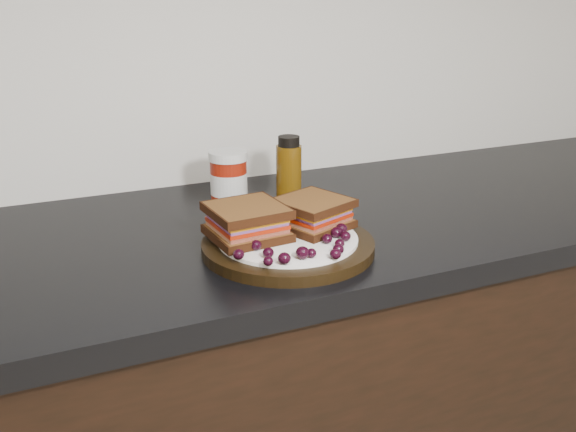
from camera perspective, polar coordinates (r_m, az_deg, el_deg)
name	(u,v)px	position (r m, az deg, el deg)	size (l,w,h in m)	color
countertop	(166,251)	(1.12, -10.79, -3.04)	(3.98, 0.60, 0.04)	black
plate	(288,246)	(1.04, 0.00, -2.64)	(0.28, 0.28, 0.02)	black
sandwich_left	(247,222)	(1.03, -3.66, -0.50)	(0.12, 0.12, 0.05)	brown
sandwich_right	(313,213)	(1.07, 2.19, 0.25)	(0.11, 0.11, 0.05)	brown
grape_0	(239,254)	(0.95, -4.41, -3.42)	(0.02, 0.02, 0.02)	black
grape_1	(268,253)	(0.95, -1.76, -3.28)	(0.02, 0.02, 0.02)	black
grape_2	(268,261)	(0.93, -1.78, -4.04)	(0.02, 0.02, 0.01)	black
grape_3	(284,258)	(0.93, -0.33, -3.79)	(0.02, 0.02, 0.02)	black
grape_4	(303,253)	(0.95, 1.30, -3.28)	(0.02, 0.02, 0.02)	black
grape_5	(311,253)	(0.96, 2.10, -3.31)	(0.02, 0.02, 0.01)	black
grape_6	(335,254)	(0.95, 4.24, -3.39)	(0.02, 0.02, 0.02)	black
grape_7	(338,249)	(0.97, 4.49, -2.97)	(0.02, 0.02, 0.02)	black
grape_8	(340,244)	(0.99, 4.61, -2.46)	(0.02, 0.02, 0.01)	black
grape_9	(327,239)	(1.01, 3.50, -2.03)	(0.02, 0.02, 0.02)	black
grape_10	(345,236)	(1.02, 5.13, -1.80)	(0.02, 0.02, 0.02)	black
grape_11	(336,232)	(1.03, 4.31, -1.46)	(0.02, 0.02, 0.02)	black
grape_12	(341,229)	(1.05, 4.76, -1.15)	(0.02, 0.02, 0.02)	black
grape_13	(335,219)	(1.09, 4.19, -0.23)	(0.02, 0.02, 0.02)	black
grape_14	(311,220)	(1.09, 2.04, -0.35)	(0.01, 0.01, 0.01)	black
grape_15	(299,224)	(1.07, 1.00, -0.69)	(0.02, 0.02, 0.02)	black
grape_16	(250,227)	(1.05, -3.39, -1.02)	(0.02, 0.02, 0.02)	black
grape_17	(241,229)	(1.05, -4.21, -1.16)	(0.02, 0.02, 0.02)	black
grape_18	(237,233)	(1.03, -4.53, -1.49)	(0.02, 0.02, 0.02)	black
grape_19	(236,237)	(1.02, -4.64, -1.86)	(0.02, 0.02, 0.02)	black
grape_20	(256,245)	(0.98, -2.86, -2.60)	(0.02, 0.02, 0.02)	black
grape_21	(256,234)	(1.03, -2.83, -1.57)	(0.01, 0.01, 0.01)	black
grape_22	(246,236)	(1.02, -3.79, -1.77)	(0.02, 0.02, 0.02)	black
grape_23	(234,238)	(1.01, -4.82, -1.99)	(0.02, 0.02, 0.02)	black
condiment_jar	(229,179)	(1.24, -5.29, 3.29)	(0.07, 0.07, 0.11)	maroon
oil_bottle	(289,171)	(1.24, 0.07, 4.01)	(0.05, 0.05, 0.14)	#533508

